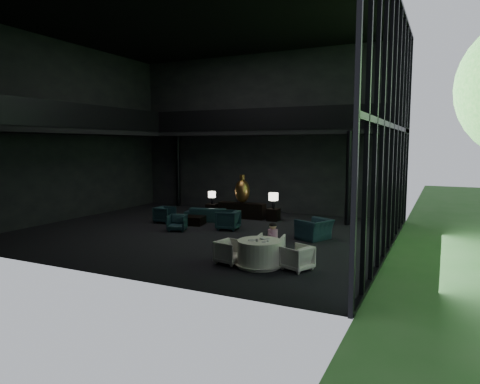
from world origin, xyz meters
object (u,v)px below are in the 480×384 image
at_px(console, 242,210).
at_px(lounge_armchair_south, 177,223).
at_px(table_lamp_right, 273,197).
at_px(dining_chair_north, 270,245).
at_px(lounge_armchair_east, 228,218).
at_px(child, 273,233).
at_px(coffee_table, 194,220).
at_px(dining_chair_west, 230,251).
at_px(window_armchair, 315,225).
at_px(side_table_right, 273,215).
at_px(sofa, 210,211).
at_px(lounge_armchair_west, 165,214).
at_px(table_lamp_left, 212,195).
at_px(bronze_urn, 242,191).
at_px(side_table_left, 213,210).
at_px(dining_chair_east, 297,257).
at_px(dining_table, 259,255).

xyz_separation_m(console, lounge_armchair_south, (-1.03, -3.84, -0.03)).
bearing_deg(table_lamp_right, dining_chair_north, -69.47).
distance_m(lounge_armchair_east, child, 4.61).
height_order(coffee_table, child, child).
bearing_deg(lounge_armchair_east, coffee_table, -107.76).
distance_m(coffee_table, child, 6.22).
xyz_separation_m(console, dining_chair_west, (3.02, -7.11, -0.00)).
height_order(window_armchair, dining_chair_west, window_armchair).
bearing_deg(side_table_right, table_lamp_right, -90.00).
height_order(sofa, dining_chair_west, sofa).
bearing_deg(lounge_armchair_east, lounge_armchair_west, -100.68).
distance_m(window_armchair, dining_chair_north, 3.14).
relative_size(table_lamp_left, lounge_armchair_east, 0.63).
bearing_deg(dining_chair_north, bronze_urn, -66.27).
bearing_deg(lounge_armchair_west, child, -121.62).
height_order(side_table_left, table_lamp_left, table_lamp_left).
bearing_deg(console, lounge_armchair_east, -76.04).
relative_size(side_table_left, side_table_right, 1.03).
relative_size(sofa, dining_chair_west, 3.15).
relative_size(side_table_left, dining_chair_west, 0.80).
height_order(side_table_left, lounge_armchair_east, lounge_armchair_east).
distance_m(side_table_left, dining_chair_west, 8.51).
height_order(table_lamp_left, coffee_table, table_lamp_left).
distance_m(side_table_right, coffee_table, 3.61).
xyz_separation_m(side_table_right, table_lamp_right, (-0.00, -0.02, 0.79)).
relative_size(table_lamp_right, lounge_armchair_west, 0.92).
distance_m(lounge_armchair_south, coffee_table, 1.45).
xyz_separation_m(sofa, lounge_armchair_west, (-1.59, -1.21, -0.05)).
distance_m(console, side_table_right, 1.60).
distance_m(lounge_armchair_east, lounge_armchair_south, 2.04).
xyz_separation_m(sofa, dining_chair_north, (4.83, -4.75, -0.03)).
distance_m(table_lamp_right, dining_chair_east, 7.66).
xyz_separation_m(coffee_table, dining_chair_east, (6.08, -4.49, 0.18)).
bearing_deg(lounge_armchair_west, lounge_armchair_east, -96.76).
xyz_separation_m(table_lamp_right, dining_table, (2.30, -6.97, -0.74)).
bearing_deg(window_armchair, child, 15.03).
distance_m(table_lamp_left, lounge_armchair_west, 2.79).
bearing_deg(lounge_armchair_south, table_lamp_right, 36.58).
bearing_deg(window_armchair, sofa, -84.03).
relative_size(lounge_armchair_south, child, 1.03).
xyz_separation_m(side_table_left, dining_chair_east, (6.56, -6.93, 0.08)).
bearing_deg(dining_chair_north, dining_table, 83.73).
height_order(console, dining_table, dining_table).
bearing_deg(side_table_left, window_armchair, -27.01).
bearing_deg(sofa, table_lamp_right, -166.27).
bearing_deg(console, sofa, -125.66).
relative_size(side_table_left, child, 0.89).
xyz_separation_m(table_lamp_right, coffee_table, (-2.72, -2.36, -0.89)).
height_order(console, side_table_right, console).
height_order(table_lamp_left, dining_chair_west, table_lamp_left).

